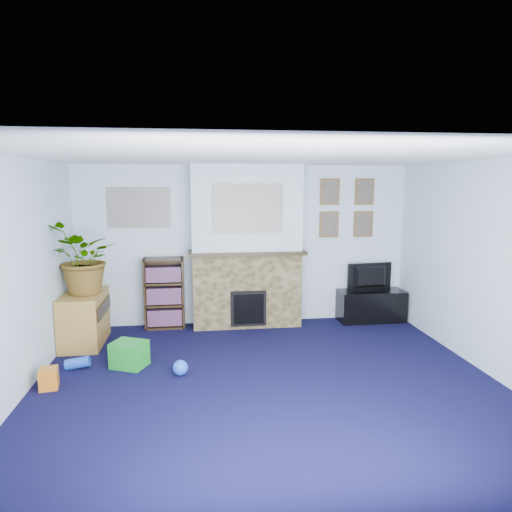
{
  "coord_description": "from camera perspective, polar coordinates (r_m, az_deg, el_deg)",
  "views": [
    {
      "loc": [
        -0.73,
        -4.58,
        2.14
      ],
      "look_at": [
        -0.02,
        0.85,
        1.26
      ],
      "focal_mm": 32.0,
      "sensor_mm": 36.0,
      "label": 1
    }
  ],
  "objects": [
    {
      "name": "floor",
      "position": [
        5.11,
        1.48,
        -15.59
      ],
      "size": [
        5.0,
        4.5,
        0.01
      ],
      "primitive_type": "cube",
      "color": "black",
      "rests_on": "ground"
    },
    {
      "name": "ceiling",
      "position": [
        4.65,
        1.6,
        12.37
      ],
      "size": [
        5.0,
        4.5,
        0.01
      ],
      "primitive_type": "cube",
      "color": "white",
      "rests_on": "wall_back"
    },
    {
      "name": "wall_back",
      "position": [
        6.94,
        -1.36,
        1.38
      ],
      "size": [
        5.0,
        0.04,
        2.4
      ],
      "primitive_type": "cube",
      "color": "silver",
      "rests_on": "ground"
    },
    {
      "name": "wall_front",
      "position": [
        2.62,
        9.4,
        -12.0
      ],
      "size": [
        5.0,
        0.04,
        2.4
      ],
      "primitive_type": "cube",
      "color": "silver",
      "rests_on": "ground"
    },
    {
      "name": "wall_left",
      "position": [
        5.0,
        -28.07,
        -2.76
      ],
      "size": [
        0.04,
        4.5,
        2.4
      ],
      "primitive_type": "cube",
      "color": "silver",
      "rests_on": "ground"
    },
    {
      "name": "wall_right",
      "position": [
        5.68,
        27.3,
        -1.39
      ],
      "size": [
        0.04,
        4.5,
        2.4
      ],
      "primitive_type": "cube",
      "color": "silver",
      "rests_on": "ground"
    },
    {
      "name": "chimney_breast",
      "position": [
        6.74,
        -1.17,
        1.01
      ],
      "size": [
        1.72,
        0.5,
        2.4
      ],
      "color": "brown",
      "rests_on": "ground"
    },
    {
      "name": "collage_main",
      "position": [
        6.47,
        -0.99,
        5.98
      ],
      "size": [
        1.0,
        0.03,
        0.68
      ],
      "primitive_type": "cube",
      "color": "gray",
      "rests_on": "chimney_breast"
    },
    {
      "name": "collage_left",
      "position": [
        6.88,
        -14.38,
        5.88
      ],
      "size": [
        0.9,
        0.03,
        0.58
      ],
      "primitive_type": "cube",
      "color": "gray",
      "rests_on": "wall_back"
    },
    {
      "name": "portrait_tl",
      "position": [
        7.11,
        9.21,
        7.92
      ],
      "size": [
        0.3,
        0.03,
        0.4
      ],
      "primitive_type": "cube",
      "color": "brown",
      "rests_on": "wall_back"
    },
    {
      "name": "portrait_tr",
      "position": [
        7.29,
        13.4,
        7.82
      ],
      "size": [
        0.3,
        0.03,
        0.4
      ],
      "primitive_type": "cube",
      "color": "brown",
      "rests_on": "wall_back"
    },
    {
      "name": "portrait_bl",
      "position": [
        7.14,
        9.11,
        3.91
      ],
      "size": [
        0.3,
        0.03,
        0.4
      ],
      "primitive_type": "cube",
      "color": "brown",
      "rests_on": "wall_back"
    },
    {
      "name": "portrait_br",
      "position": [
        7.31,
        13.25,
        3.9
      ],
      "size": [
        0.3,
        0.03,
        0.4
      ],
      "primitive_type": "cube",
      "color": "brown",
      "rests_on": "wall_back"
    },
    {
      "name": "tv_stand",
      "position": [
        7.39,
        14.17,
        -6.14
      ],
      "size": [
        1.02,
        0.43,
        0.48
      ],
      "primitive_type": "cube",
      "color": "black",
      "rests_on": "ground"
    },
    {
      "name": "television",
      "position": [
        7.3,
        14.25,
        -2.57
      ],
      "size": [
        0.74,
        0.17,
        0.42
      ],
      "primitive_type": "imported",
      "rotation": [
        0.0,
        0.0,
        3.25
      ],
      "color": "black",
      "rests_on": "tv_stand"
    },
    {
      "name": "bookshelf",
      "position": [
        6.91,
        -11.36,
        -4.75
      ],
      "size": [
        0.58,
        0.28,
        1.05
      ],
      "color": "black",
      "rests_on": "ground"
    },
    {
      "name": "sideboard",
      "position": [
        6.55,
        -20.67,
        -7.3
      ],
      "size": [
        0.5,
        0.89,
        0.7
      ],
      "primitive_type": "cube",
      "color": "olive",
      "rests_on": "ground"
    },
    {
      "name": "potted_plant",
      "position": [
        6.31,
        -20.75,
        -0.24
      ],
      "size": [
        0.8,
        0.91,
        0.96
      ],
      "primitive_type": "imported",
      "rotation": [
        0.0,
        0.0,
        4.65
      ],
      "color": "#26661E",
      "rests_on": "sideboard"
    },
    {
      "name": "mantel_clock",
      "position": [
        6.68,
        -1.7,
        1.25
      ],
      "size": [
        0.11,
        0.06,
        0.15
      ],
      "primitive_type": "cube",
      "color": "gold",
      "rests_on": "chimney_breast"
    },
    {
      "name": "mantel_candle",
      "position": [
        6.72,
        1.13,
        1.38
      ],
      "size": [
        0.05,
        0.05,
        0.17
      ],
      "primitive_type": "cylinder",
      "color": "#B2BFC6",
      "rests_on": "chimney_breast"
    },
    {
      "name": "mantel_teddy",
      "position": [
        6.65,
        -6.0,
        1.12
      ],
      "size": [
        0.14,
        0.14,
        0.14
      ],
      "primitive_type": "sphere",
      "color": "gray",
      "rests_on": "chimney_breast"
    },
    {
      "name": "mantel_can",
      "position": [
        6.79,
        4.47,
        1.27
      ],
      "size": [
        0.06,
        0.06,
        0.12
      ],
      "primitive_type": "cylinder",
      "color": "orange",
      "rests_on": "chimney_breast"
    },
    {
      "name": "green_crate",
      "position": [
        5.67,
        -15.55,
        -11.84
      ],
      "size": [
        0.47,
        0.43,
        0.3
      ],
      "primitive_type": "cube",
      "rotation": [
        0.0,
        0.0,
        -0.42
      ],
      "color": "#198C26",
      "rests_on": "ground"
    },
    {
      "name": "toy_ball",
      "position": [
        5.33,
        -9.44,
        -13.59
      ],
      "size": [
        0.17,
        0.17,
        0.17
      ],
      "primitive_type": "sphere",
      "color": "blue",
      "rests_on": "ground"
    },
    {
      "name": "toy_block",
      "position": [
        5.4,
        -24.49,
        -13.77
      ],
      "size": [
        0.21,
        0.21,
        0.22
      ],
      "primitive_type": "cube",
      "rotation": [
        0.0,
        0.0,
        0.17
      ],
      "color": "orange",
      "rests_on": "ground"
    },
    {
      "name": "toy_tube",
      "position": [
        5.81,
        -21.41,
        -12.35
      ],
      "size": [
        0.28,
        0.12,
        0.16
      ],
      "primitive_type": "cylinder",
      "rotation": [
        0.0,
        1.43,
        0.0
      ],
      "color": "blue",
      "rests_on": "ground"
    }
  ]
}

